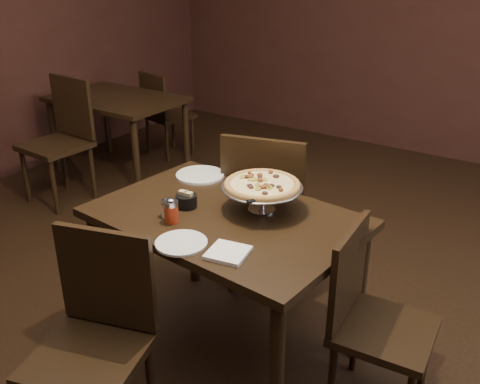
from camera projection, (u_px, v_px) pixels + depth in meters
The scene contains 16 objects.
room at pixel (242, 78), 2.22m from camera, with size 6.04×7.04×2.84m.
dining_table at pixel (225, 233), 2.53m from camera, with size 1.29×0.92×0.76m.
background_table at pixel (117, 107), 4.75m from camera, with size 1.14×0.76×0.71m.
pizza_stand at pixel (262, 185), 2.48m from camera, with size 0.38×0.38×0.16m.
parmesan_shaker at pixel (167, 208), 2.45m from camera, with size 0.05×0.05×0.09m.
pepper_flake_shaker at pixel (171, 211), 2.40m from camera, with size 0.07×0.07×0.12m.
packet_caddy at pixel (186, 200), 2.55m from camera, with size 0.10×0.10×0.08m.
napkin_stack at pixel (228, 253), 2.16m from camera, with size 0.16×0.16×0.02m, color white.
plate_left at pixel (200, 175), 2.91m from camera, with size 0.26×0.26×0.01m, color white.
plate_near at pixel (181, 243), 2.23m from camera, with size 0.22×0.22×0.01m, color white.
serving_spatula at pixel (259, 200), 2.34m from camera, with size 0.14×0.14×0.02m.
chair_far at pixel (268, 207), 3.07m from camera, with size 0.57×0.57×1.00m.
chair_near at pixel (96, 334), 2.13m from camera, with size 0.52×0.52×0.90m.
chair_side at pixel (370, 315), 2.28m from camera, with size 0.43×0.43×0.85m.
bg_chair_far at pixel (163, 111), 5.22m from camera, with size 0.47×0.47×0.84m.
bg_chair_near at pixel (62, 135), 4.28m from camera, with size 0.48×0.48×0.99m.
Camera 1 is at (1.29, -1.83, 1.88)m, focal length 40.00 mm.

